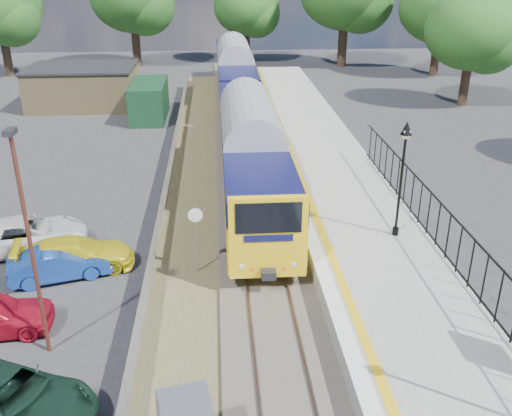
{
  "coord_description": "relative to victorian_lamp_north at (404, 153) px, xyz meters",
  "views": [
    {
      "loc": [
        -1.63,
        -13.75,
        11.04
      ],
      "look_at": [
        -0.19,
        6.5,
        2.0
      ],
      "focal_mm": 40.0,
      "sensor_mm": 36.0,
      "label": 1
    }
  ],
  "objects": [
    {
      "name": "carpark_lamp",
      "position": [
        -12.22,
        -5.24,
        -0.32
      ],
      "size": [
        0.25,
        0.5,
        6.97
      ],
      "color": "#51241B",
      "rests_on": "ground"
    },
    {
      "name": "outbuilding",
      "position": [
        -16.21,
        25.21,
        -2.78
      ],
      "size": [
        10.8,
        10.1,
        3.12
      ],
      "color": "#917C52",
      "rests_on": "ground"
    },
    {
      "name": "speed_sign",
      "position": [
        -7.8,
        -0.89,
        -2.48
      ],
      "size": [
        0.54,
        0.1,
        2.69
      ],
      "rotation": [
        0.0,
        0.0,
        0.02
      ],
      "color": "#999EA3",
      "rests_on": "ground"
    },
    {
      "name": "train",
      "position": [
        -5.3,
        17.83,
        -1.96
      ],
      "size": [
        2.82,
        40.83,
        3.51
      ],
      "color": "yellow",
      "rests_on": "ground"
    },
    {
      "name": "car_blue",
      "position": [
        -12.88,
        -0.91,
        -3.69
      ],
      "size": [
        3.87,
        2.26,
        1.21
      ],
      "primitive_type": "imported",
      "rotation": [
        0.0,
        0.0,
        1.86
      ],
      "color": "navy",
      "rests_on": "ground"
    },
    {
      "name": "victorian_lamp_north",
      "position": [
        0.0,
        0.0,
        0.0
      ],
      "size": [
        0.44,
        0.44,
        4.6
      ],
      "color": "black",
      "rests_on": "platform"
    },
    {
      "name": "car_white",
      "position": [
        -14.8,
        1.47,
        -3.62
      ],
      "size": [
        5.29,
        3.36,
        1.36
      ],
      "primitive_type": "imported",
      "rotation": [
        0.0,
        0.0,
        1.81
      ],
      "color": "silver",
      "rests_on": "ground"
    },
    {
      "name": "palisade_fence",
      "position": [
        1.25,
        -3.76,
        -2.46
      ],
      "size": [
        0.12,
        26.0,
        2.0
      ],
      "color": "black",
      "rests_on": "platform"
    },
    {
      "name": "car_green",
      "position": [
        -12.53,
        -8.02,
        -3.62
      ],
      "size": [
        5.41,
        4.1,
        1.36
      ],
      "primitive_type": "imported",
      "rotation": [
        0.0,
        0.0,
        1.14
      ],
      "color": "black",
      "rests_on": "ground"
    },
    {
      "name": "platform_edge",
      "position": [
        -3.16,
        2.0,
        -3.39
      ],
      "size": [
        0.9,
        70.0,
        0.01
      ],
      "color": "silver",
      "rests_on": "platform"
    },
    {
      "name": "platform",
      "position": [
        -1.1,
        2.0,
        -3.85
      ],
      "size": [
        5.0,
        70.0,
        0.9
      ],
      "primitive_type": "cube",
      "color": "gray",
      "rests_on": "ground"
    },
    {
      "name": "track_bed",
      "position": [
        -5.77,
        3.67,
        -4.21
      ],
      "size": [
        5.9,
        80.0,
        0.29
      ],
      "color": "#473F38",
      "rests_on": "ground"
    },
    {
      "name": "ground",
      "position": [
        -5.3,
        -6.0,
        -4.3
      ],
      "size": [
        120.0,
        120.0,
        0.0
      ],
      "primitive_type": "plane",
      "color": "#2D2D30",
      "rests_on": "ground"
    },
    {
      "name": "car_yellow",
      "position": [
        -12.43,
        -0.32,
        -3.66
      ],
      "size": [
        4.61,
        2.46,
        1.27
      ],
      "primitive_type": "imported",
      "rotation": [
        0.0,
        0.0,
        1.73
      ],
      "color": "yellow",
      "rests_on": "ground"
    },
    {
      "name": "tree_line",
      "position": [
        -3.9,
        36.0,
        2.31
      ],
      "size": [
        56.8,
        43.8,
        11.88
      ],
      "color": "#332319",
      "rests_on": "ground"
    },
    {
      "name": "wire_fence",
      "position": [
        -9.5,
        6.0,
        -3.7
      ],
      "size": [
        0.06,
        52.0,
        1.2
      ],
      "color": "#999EA3",
      "rests_on": "ground"
    }
  ]
}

